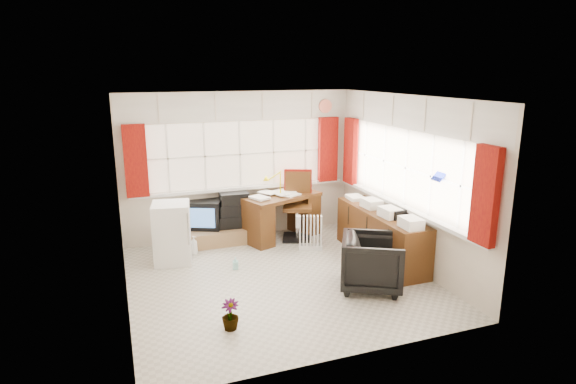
# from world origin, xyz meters

# --- Properties ---
(ground) EXTENTS (4.00, 4.00, 0.00)m
(ground) POSITION_xyz_m (0.00, 0.00, 0.00)
(ground) COLOR beige
(ground) RESTS_ON ground
(room_walls) EXTENTS (4.00, 4.00, 4.00)m
(room_walls) POSITION_xyz_m (0.00, 0.00, 1.50)
(room_walls) COLOR beige
(room_walls) RESTS_ON ground
(window_back) EXTENTS (3.70, 0.12, 3.60)m
(window_back) POSITION_xyz_m (0.00, 1.94, 0.95)
(window_back) COLOR beige
(window_back) RESTS_ON room_walls
(window_right) EXTENTS (0.12, 3.70, 3.60)m
(window_right) POSITION_xyz_m (1.94, 0.00, 0.95)
(window_right) COLOR beige
(window_right) RESTS_ON room_walls
(curtains) EXTENTS (3.83, 3.83, 1.15)m
(curtains) POSITION_xyz_m (0.92, 0.93, 1.46)
(curtains) COLOR maroon
(curtains) RESTS_ON room_walls
(overhead_cabinets) EXTENTS (3.98, 3.98, 0.48)m
(overhead_cabinets) POSITION_xyz_m (0.98, 0.98, 2.25)
(overhead_cabinets) COLOR silver
(overhead_cabinets) RESTS_ON room_walls
(desk) EXTENTS (1.48, 1.08, 0.81)m
(desk) POSITION_xyz_m (0.61, 1.63, 0.43)
(desk) COLOR #543313
(desk) RESTS_ON ground
(desk_lamp) EXTENTS (0.18, 0.16, 0.42)m
(desk_lamp) POSITION_xyz_m (0.59, 1.61, 1.06)
(desk_lamp) COLOR #F0EE0A
(desk_lamp) RESTS_ON desk
(task_chair) EXTENTS (0.65, 0.67, 1.18)m
(task_chair) POSITION_xyz_m (0.90, 1.58, 0.63)
(task_chair) COLOR black
(task_chair) RESTS_ON ground
(office_chair) EXTENTS (1.07, 1.07, 0.73)m
(office_chair) POSITION_xyz_m (1.08, -0.68, 0.36)
(office_chair) COLOR black
(office_chair) RESTS_ON ground
(radiator) EXTENTS (0.41, 0.28, 0.57)m
(radiator) POSITION_xyz_m (0.87, 0.93, 0.23)
(radiator) COLOR white
(radiator) RESTS_ON ground
(credenza) EXTENTS (0.50, 2.00, 0.85)m
(credenza) POSITION_xyz_m (1.73, 0.20, 0.39)
(credenza) COLOR #543313
(credenza) RESTS_ON ground
(file_tray) EXTENTS (0.37, 0.44, 0.13)m
(file_tray) POSITION_xyz_m (1.79, -0.04, 0.82)
(file_tray) COLOR black
(file_tray) RESTS_ON credenza
(tv_bench) EXTENTS (1.40, 0.50, 0.25)m
(tv_bench) POSITION_xyz_m (-0.55, 1.72, 0.12)
(tv_bench) COLOR #9C714E
(tv_bench) RESTS_ON ground
(crt_tv) EXTENTS (0.67, 0.65, 0.48)m
(crt_tv) POSITION_xyz_m (-0.64, 1.89, 0.49)
(crt_tv) COLOR black
(crt_tv) RESTS_ON tv_bench
(hifi_stack) EXTENTS (0.58, 0.39, 0.59)m
(hifi_stack) POSITION_xyz_m (-0.17, 1.79, 0.53)
(hifi_stack) COLOR black
(hifi_stack) RESTS_ON tv_bench
(mini_fridge) EXTENTS (0.62, 0.63, 0.92)m
(mini_fridge) POSITION_xyz_m (-1.29, 1.17, 0.46)
(mini_fridge) COLOR white
(mini_fridge) RESTS_ON ground
(spray_bottle_a) EXTENTS (0.16, 0.16, 0.30)m
(spray_bottle_a) POSITION_xyz_m (-0.94, 1.36, 0.15)
(spray_bottle_a) COLOR white
(spray_bottle_a) RESTS_ON ground
(spray_bottle_b) EXTENTS (0.10, 0.10, 0.18)m
(spray_bottle_b) POSITION_xyz_m (-0.47, 0.57, 0.09)
(spray_bottle_b) COLOR #98E3DF
(spray_bottle_b) RESTS_ON ground
(flower_vase) EXTENTS (0.26, 0.26, 0.35)m
(flower_vase) POSITION_xyz_m (-0.94, -1.06, 0.18)
(flower_vase) COLOR black
(flower_vase) RESTS_ON ground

